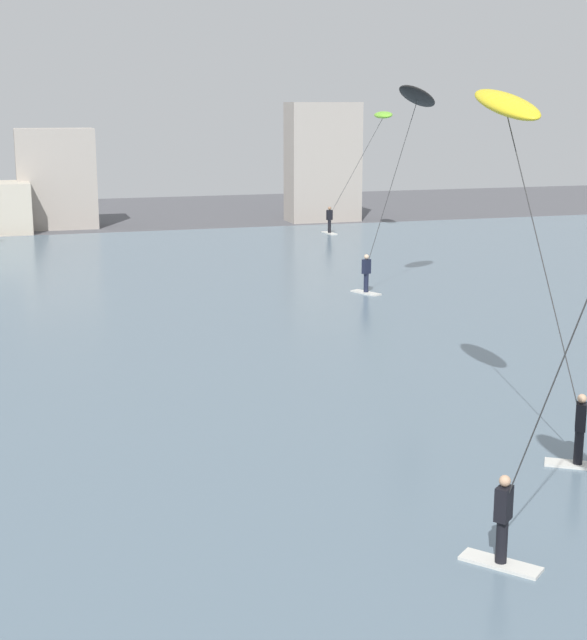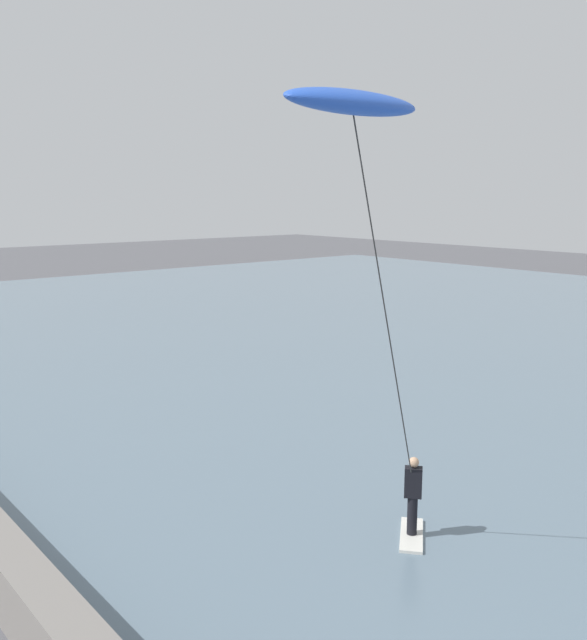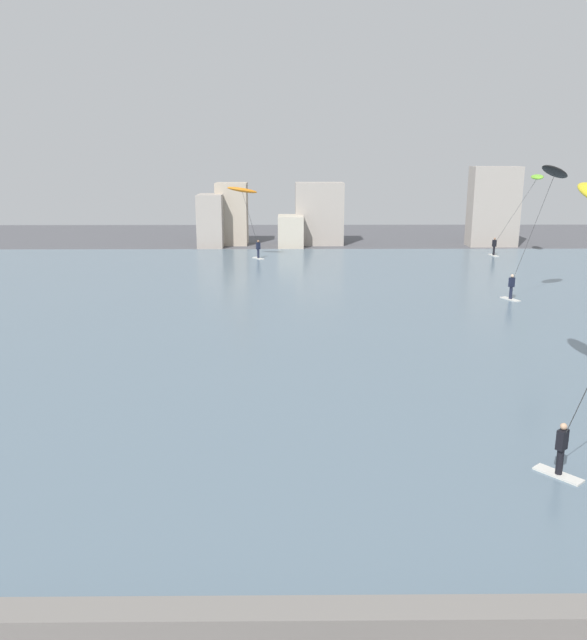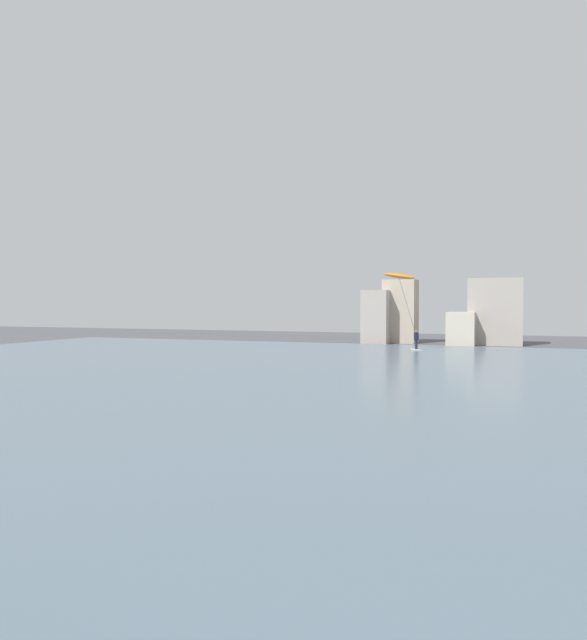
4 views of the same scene
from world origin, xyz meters
TOP-DOWN VIEW (x-y plane):
  - kitesurfer_blue at (6.80, 9.20)m, footprint 1.82×4.42m

SIDE VIEW (x-z plane):
  - kitesurfer_blue at x=6.80m, z-range 2.89..11.16m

